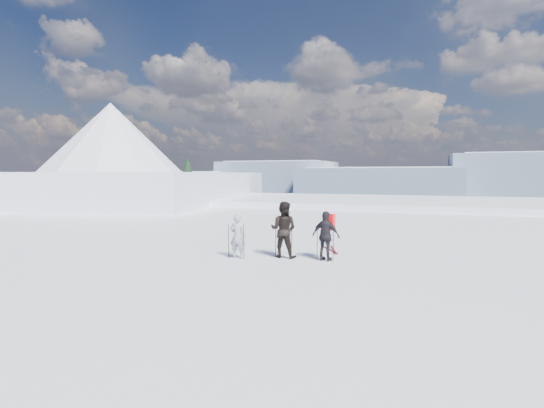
% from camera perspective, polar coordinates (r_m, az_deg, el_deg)
% --- Properties ---
extents(lake_basin, '(820.00, 820.00, 71.62)m').
position_cam_1_polar(lake_basin, '(41.96, 15.55, -8.96)').
color(lake_basin, white).
rests_on(lake_basin, ground).
extents(far_mountain_range, '(770.00, 110.00, 53.00)m').
position_cam_1_polar(far_mountain_range, '(466.47, 22.83, 2.60)').
color(far_mountain_range, slate).
rests_on(far_mountain_range, ground).
extents(near_ridge, '(31.37, 35.68, 25.62)m').
position_cam_1_polar(near_ridge, '(50.06, -16.44, -3.35)').
color(near_ridge, white).
rests_on(near_ridge, ground).
extents(skier_grey, '(0.56, 0.38, 1.53)m').
position_cam_1_polar(skier_grey, '(14.62, -4.66, -4.34)').
color(skier_grey, '#969DA4').
rests_on(skier_grey, ground).
extents(skier_dark, '(0.95, 0.75, 1.95)m').
position_cam_1_polar(skier_dark, '(14.67, 1.55, -3.46)').
color(skier_dark, black).
rests_on(skier_dark, ground).
extents(skier_pack, '(1.05, 0.63, 1.67)m').
position_cam_1_polar(skier_pack, '(14.25, 7.26, -4.29)').
color(skier_pack, black).
rests_on(skier_pack, ground).
extents(backpack, '(0.39, 0.28, 0.54)m').
position_cam_1_polar(backpack, '(14.36, 7.74, 0.21)').
color(backpack, red).
rests_on(backpack, skier_pack).
extents(ski_poles, '(3.54, 0.76, 1.36)m').
position_cam_1_polar(ski_poles, '(14.46, 1.18, -5.00)').
color(ski_poles, black).
rests_on(ski_poles, ground).
extents(skis_loose, '(0.94, 1.65, 0.03)m').
position_cam_1_polar(skis_loose, '(16.33, 8.01, -6.13)').
color(skis_loose, black).
rests_on(skis_loose, ground).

